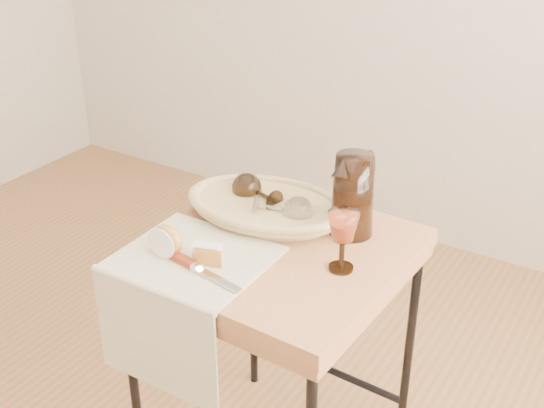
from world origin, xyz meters
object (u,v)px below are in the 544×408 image
Objects in this scene: bread_basket at (266,208)px; apple_half at (167,240)px; tea_towel at (194,258)px; side_table at (276,366)px; goblet_lying_a at (258,193)px; pitcher at (353,195)px; goblet_lying_b at (280,209)px; table_knife at (199,268)px; wine_goblet at (342,241)px.

bread_basket is 4.63× the size of apple_half.
side_table is at bearing 48.89° from tea_towel.
goblet_lying_a is 0.26m from pitcher.
pitcher reaches higher than goblet_lying_b.
apple_half reaches higher than bread_basket.
goblet_lying_b is 1.48× the size of apple_half.
side_table is 0.46m from goblet_lying_a.
pitcher is (0.16, 0.06, 0.05)m from goblet_lying_b.
bread_basket is at bearing 102.60° from table_knife.
bread_basket is at bearing 72.09° from apple_half.
goblet_lying_a is at bearing 145.66° from bread_basket.
tea_towel reaches higher than side_table.
apple_half is at bearing -142.67° from pitcher.
tea_towel is at bearing -130.31° from side_table.
tea_towel is 4.14× the size of apple_half.
pitcher is (0.25, 0.30, 0.10)m from tea_towel.
tea_towel is at bearing 104.44° from goblet_lying_a.
goblet_lying_b reaches higher than table_knife.
goblet_lying_a is 0.52× the size of pitcher.
goblet_lying_a is at bearing 177.08° from pitcher.
apple_half is (-0.31, -0.32, -0.06)m from pitcher.
pitcher is 1.11× the size of table_knife.
apple_half is (-0.06, -0.02, 0.04)m from tea_towel.
wine_goblet is (0.22, -0.10, 0.02)m from goblet_lying_b.
pitcher is at bearing 109.06° from wine_goblet.
tea_towel is 2.61× the size of goblet_lying_a.
wine_goblet is 0.66× the size of table_knife.
pitcher reaches higher than bread_basket.
side_table is at bearing -82.80° from goblet_lying_b.
table_knife is (-0.20, -0.34, -0.09)m from pitcher.
goblet_lying_a is 1.07× the size of goblet_lying_b.
table_knife reaches higher than side_table.
side_table is 0.48m from wine_goblet.
goblet_lying_a reaches higher than bread_basket.
side_table is 2.20× the size of tea_towel.
wine_goblet is (0.31, -0.13, 0.02)m from goblet_lying_a.
side_table is 0.51m from pitcher.
table_knife is (0.02, -0.30, -0.01)m from bread_basket.
goblet_lying_b is 0.30m from apple_half.
tea_towel is 0.34m from wine_goblet.
pitcher is 0.45m from apple_half.
tea_towel is at bearing 148.51° from table_knife.
bread_basket is 0.24m from pitcher.
side_table is 9.13× the size of apple_half.
pitcher is at bearing 49.41° from tea_towel.
goblet_lying_b is at bearing 91.44° from table_knife.
table_knife is (0.05, -0.04, 0.01)m from tea_towel.
bread_basket reaches higher than table_knife.
bread_basket is (0.03, 0.26, 0.02)m from tea_towel.
tea_towel is 0.26m from goblet_lying_b.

